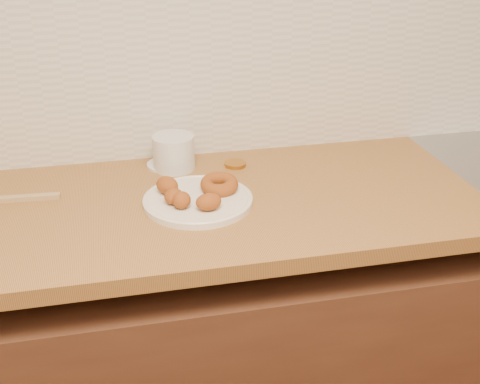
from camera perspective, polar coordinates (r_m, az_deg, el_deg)
base_cabinet at (r=1.80m, az=3.08°, el=-14.76°), size 3.60×0.60×0.77m
butcher_block at (r=1.50m, az=-21.15°, el=-2.98°), size 2.30×0.62×0.04m
backsplash at (r=1.69m, az=1.06°, el=13.62°), size 3.60×0.02×0.60m
donut_plate at (r=1.46m, az=-4.01°, el=-0.82°), size 0.27×0.27×0.02m
ring_donut at (r=1.48m, az=-2.01°, el=0.75°), size 0.10×0.10×0.04m
fried_dough_chunks at (r=1.43m, az=-5.45°, el=-0.28°), size 0.15×0.17×0.04m
plastic_tub at (r=1.64m, az=-6.30°, el=3.75°), size 0.13×0.13×0.09m
tub_lid at (r=1.67m, az=-6.86°, el=2.62°), size 0.14×0.14×0.01m
brass_jar_lid at (r=1.66m, az=-0.45°, el=2.66°), size 0.08×0.08×0.01m
wooden_utensil at (r=1.56m, az=-19.48°, el=-0.52°), size 0.16×0.03×0.01m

